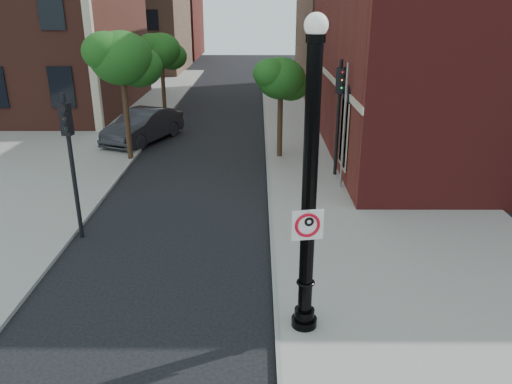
{
  "coord_description": "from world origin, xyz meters",
  "views": [
    {
      "loc": [
        1.63,
        -9.69,
        6.76
      ],
      "look_at": [
        1.59,
        2.0,
        2.29
      ],
      "focal_mm": 35.0,
      "sensor_mm": 36.0,
      "label": 1
    }
  ],
  "objects_px": {
    "lamppost": "(309,201)",
    "no_parking_sign": "(308,225)",
    "traffic_signal_right": "(339,100)",
    "parked_car": "(143,126)",
    "traffic_signal_left": "(69,144)"
  },
  "relations": [
    {
      "from": "no_parking_sign",
      "to": "parked_car",
      "type": "bearing_deg",
      "value": 104.34
    },
    {
      "from": "lamppost",
      "to": "traffic_signal_right",
      "type": "xyz_separation_m",
      "value": [
        2.15,
        10.23,
        0.13
      ]
    },
    {
      "from": "no_parking_sign",
      "to": "traffic_signal_right",
      "type": "height_order",
      "value": "traffic_signal_right"
    },
    {
      "from": "lamppost",
      "to": "parked_car",
      "type": "height_order",
      "value": "lamppost"
    },
    {
      "from": "parked_car",
      "to": "no_parking_sign",
      "type": "bearing_deg",
      "value": -43.91
    },
    {
      "from": "no_parking_sign",
      "to": "parked_car",
      "type": "height_order",
      "value": "no_parking_sign"
    },
    {
      "from": "lamppost",
      "to": "no_parking_sign",
      "type": "relative_size",
      "value": 10.12
    },
    {
      "from": "lamppost",
      "to": "traffic_signal_right",
      "type": "bearing_deg",
      "value": 78.11
    },
    {
      "from": "parked_car",
      "to": "traffic_signal_left",
      "type": "relative_size",
      "value": 1.15
    },
    {
      "from": "parked_car",
      "to": "traffic_signal_right",
      "type": "height_order",
      "value": "traffic_signal_right"
    },
    {
      "from": "lamppost",
      "to": "no_parking_sign",
      "type": "xyz_separation_m",
      "value": [
        -0.02,
        -0.17,
        -0.43
      ]
    },
    {
      "from": "traffic_signal_left",
      "to": "traffic_signal_right",
      "type": "xyz_separation_m",
      "value": [
        8.57,
        5.64,
        0.21
      ]
    },
    {
      "from": "no_parking_sign",
      "to": "traffic_signal_right",
      "type": "distance_m",
      "value": 10.64
    },
    {
      "from": "no_parking_sign",
      "to": "traffic_signal_right",
      "type": "relative_size",
      "value": 0.14
    },
    {
      "from": "no_parking_sign",
      "to": "traffic_signal_left",
      "type": "xyz_separation_m",
      "value": [
        -6.39,
        4.76,
        0.35
      ]
    }
  ]
}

